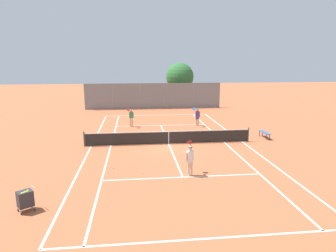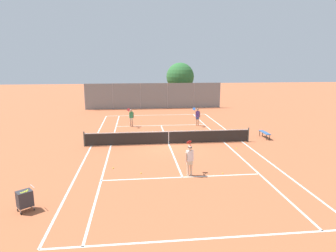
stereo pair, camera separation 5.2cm
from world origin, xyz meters
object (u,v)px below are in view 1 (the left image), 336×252
tennis_net (169,137)px  tree_behind_left (180,77)px  loose_tennis_ball_3 (141,121)px  ball_cart (25,199)px  player_far_left (131,117)px  loose_tennis_ball_0 (236,148)px  player_far_right (197,116)px  loose_tennis_ball_4 (223,173)px  courtside_bench (265,133)px  loose_tennis_ball_2 (113,168)px  player_near_side (190,159)px  loose_tennis_ball_1 (141,173)px

tennis_net → tree_behind_left: 20.30m
tree_behind_left → loose_tennis_ball_3: bearing=-116.1°
loose_tennis_ball_3 → ball_cart: bearing=-105.9°
ball_cart → tree_behind_left: size_ratio=0.17×
player_far_left → loose_tennis_ball_0: player_far_left is taller
ball_cart → player_far_right: player_far_right is taller
loose_tennis_ball_4 → player_far_left: bearing=111.8°
loose_tennis_ball_0 → player_far_left: bearing=132.3°
loose_tennis_ball_0 → loose_tennis_ball_3: (-6.24, 10.16, 0.00)m
courtside_bench → loose_tennis_ball_2: bearing=-153.5°
player_near_side → loose_tennis_ball_1: bearing=167.9°
ball_cart → loose_tennis_ball_0: bearing=33.6°
loose_tennis_ball_0 → courtside_bench: (3.15, 2.62, 0.38)m
loose_tennis_ball_0 → courtside_bench: courtside_bench is taller
ball_cart → player_far_right: (10.12, 15.09, 0.39)m
tennis_net → tree_behind_left: size_ratio=2.11×
loose_tennis_ball_4 → tree_behind_left: size_ratio=0.01×
player_far_right → courtside_bench: (4.29, -4.98, -0.52)m
player_near_side → loose_tennis_ball_2: player_near_side is taller
player_far_left → loose_tennis_ball_3: player_far_left is taller
tennis_net → loose_tennis_ball_2: tennis_net is taller
ball_cart → loose_tennis_ball_1: bearing=37.2°
player_far_right → loose_tennis_ball_2: (-6.97, -10.59, -0.89)m
loose_tennis_ball_1 → tennis_net: bearing=69.6°
player_far_left → loose_tennis_ball_2: 10.98m
loose_tennis_ball_3 → loose_tennis_ball_4: same height
tennis_net → loose_tennis_ball_4: size_ratio=181.82×
player_far_left → ball_cart: bearing=-104.7°
player_near_side → loose_tennis_ball_2: size_ratio=26.88×
ball_cart → loose_tennis_ball_4: bearing=18.7°
player_near_side → loose_tennis_ball_3: size_ratio=26.88×
ball_cart → loose_tennis_ball_3: 18.35m
loose_tennis_ball_1 → loose_tennis_ball_2: size_ratio=1.00×
tennis_net → loose_tennis_ball_4: bearing=-70.4°
loose_tennis_ball_2 → loose_tennis_ball_0: bearing=20.2°
loose_tennis_ball_3 → loose_tennis_ball_4: size_ratio=1.00×
player_far_right → courtside_bench: size_ratio=1.18×
player_far_left → loose_tennis_ball_3: (0.97, 2.24, -0.89)m
tennis_net → loose_tennis_ball_2: size_ratio=181.82×
ball_cart → tree_behind_left: tree_behind_left is taller
loose_tennis_ball_1 → tree_behind_left: tree_behind_left is taller
tennis_net → loose_tennis_ball_2: 5.99m
courtside_bench → loose_tennis_ball_3: bearing=141.2°
courtside_bench → tree_behind_left: bearing=101.6°
tennis_net → courtside_bench: tennis_net is taller
player_far_left → loose_tennis_ball_1: bearing=-87.0°
loose_tennis_ball_1 → tree_behind_left: 26.29m
player_near_side → player_far_right: bearing=76.4°
player_far_right → loose_tennis_ball_2: size_ratio=26.88×
player_far_right → tennis_net: bearing=-119.6°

